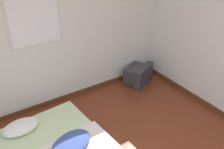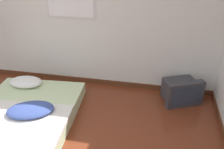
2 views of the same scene
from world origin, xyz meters
name	(u,v)px [view 1 (image 1 of 2)]	position (x,y,z in m)	size (l,w,h in m)	color
wall_back	(33,37)	(0.00, 2.71, 1.29)	(7.21, 0.08, 2.60)	silver
crt_tv	(138,75)	(1.87, 2.39, 0.19)	(0.65, 0.59, 0.40)	#333338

